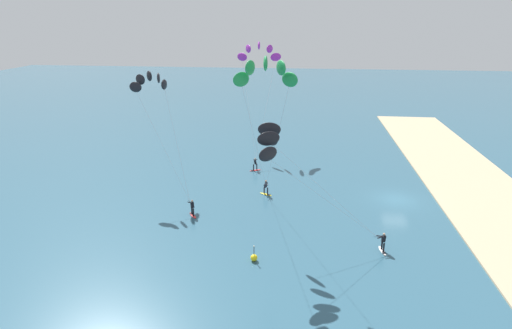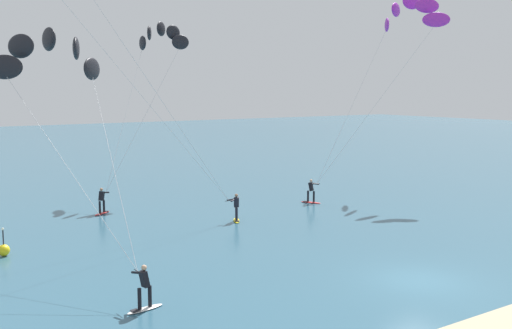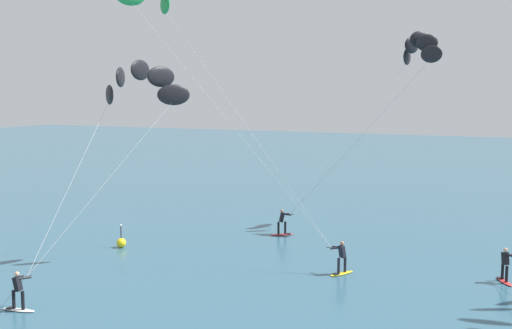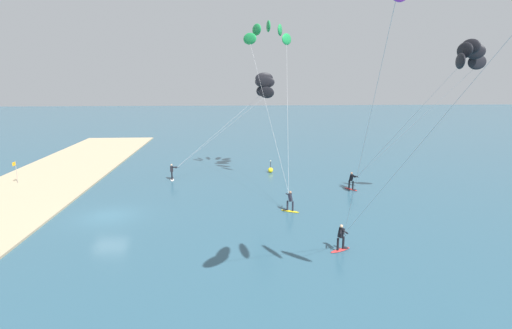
{
  "view_description": "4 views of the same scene",
  "coord_description": "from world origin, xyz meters",
  "px_view_note": "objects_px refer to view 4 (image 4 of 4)",
  "views": [
    {
      "loc": [
        -42.49,
        10.2,
        18.38
      ],
      "look_at": [
        -3.39,
        14.69,
        4.57
      ],
      "focal_mm": 29.6,
      "sensor_mm": 36.0,
      "label": 1
    },
    {
      "loc": [
        -19.31,
        -16.42,
        7.94
      ],
      "look_at": [
        0.45,
        12.84,
        3.52
      ],
      "focal_mm": 42.49,
      "sensor_mm": 36.0,
      "label": 2
    },
    {
      "loc": [
        8.53,
        -14.94,
        9.01
      ],
      "look_at": [
        -5.45,
        15.06,
        5.16
      ],
      "focal_mm": 43.18,
      "sensor_mm": 36.0,
      "label": 3
    },
    {
      "loc": [
        29.98,
        9.5,
        10.4
      ],
      "look_at": [
        -3.33,
        11.47,
        3.15
      ],
      "focal_mm": 28.48,
      "sensor_mm": 36.0,
      "label": 4
    }
  ],
  "objects_px": {
    "beach_flag": "(15,168)",
    "kitesurfer_downwind": "(462,63)",
    "kitesurfer_nearshore": "(269,39)",
    "marker_buoy": "(270,170)",
    "kitesurfer_mid_water": "(260,89)"
  },
  "relations": [
    {
      "from": "beach_flag",
      "to": "kitesurfer_downwind",
      "type": "bearing_deg",
      "value": 74.67
    },
    {
      "from": "kitesurfer_nearshore",
      "to": "kitesurfer_downwind",
      "type": "distance_m",
      "value": 17.27
    },
    {
      "from": "marker_buoy",
      "to": "beach_flag",
      "type": "bearing_deg",
      "value": -81.55
    },
    {
      "from": "kitesurfer_mid_water",
      "to": "beach_flag",
      "type": "distance_m",
      "value": 25.18
    },
    {
      "from": "kitesurfer_nearshore",
      "to": "kitesurfer_downwind",
      "type": "bearing_deg",
      "value": 49.89
    },
    {
      "from": "kitesurfer_mid_water",
      "to": "kitesurfer_nearshore",
      "type": "bearing_deg",
      "value": 43.04
    },
    {
      "from": "kitesurfer_mid_water",
      "to": "kitesurfer_downwind",
      "type": "bearing_deg",
      "value": 49.46
    },
    {
      "from": "kitesurfer_nearshore",
      "to": "marker_buoy",
      "type": "xyz_separation_m",
      "value": [
        -3.13,
        0.53,
        -13.61
      ]
    },
    {
      "from": "kitesurfer_mid_water",
      "to": "kitesurfer_downwind",
      "type": "distance_m",
      "value": 18.35
    },
    {
      "from": "kitesurfer_mid_water",
      "to": "beach_flag",
      "type": "relative_size",
      "value": 4.9
    },
    {
      "from": "marker_buoy",
      "to": "beach_flag",
      "type": "height_order",
      "value": "beach_flag"
    },
    {
      "from": "kitesurfer_nearshore",
      "to": "beach_flag",
      "type": "height_order",
      "value": "kitesurfer_nearshore"
    },
    {
      "from": "kitesurfer_mid_water",
      "to": "marker_buoy",
      "type": "bearing_deg",
      "value": 150.2
    },
    {
      "from": "kitesurfer_mid_water",
      "to": "marker_buoy",
      "type": "height_order",
      "value": "kitesurfer_mid_water"
    },
    {
      "from": "marker_buoy",
      "to": "kitesurfer_mid_water",
      "type": "bearing_deg",
      "value": -29.8
    }
  ]
}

